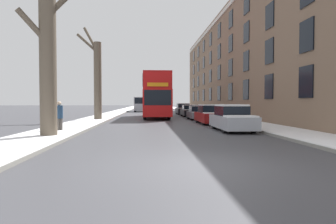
{
  "coord_description": "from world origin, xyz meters",
  "views": [
    {
      "loc": [
        -1.24,
        -7.43,
        1.6
      ],
      "look_at": [
        0.5,
        18.19,
        0.77
      ],
      "focal_mm": 32.0,
      "sensor_mm": 36.0,
      "label": 1
    }
  ],
  "objects_px": {
    "parked_car_4": "(183,109)",
    "oncoming_van": "(140,104)",
    "bare_tree_left_1": "(97,78)",
    "parked_car_0": "(232,119)",
    "double_decker_bus": "(156,94)",
    "parked_car_1": "(211,115)",
    "bare_tree_left_0": "(47,48)",
    "pedestrian_left_sidewalk": "(59,116)",
    "parked_car_3": "(190,111)",
    "parked_car_2": "(199,113)"
  },
  "relations": [
    {
      "from": "pedestrian_left_sidewalk",
      "to": "oncoming_van",
      "type": "bearing_deg",
      "value": 43.39
    },
    {
      "from": "bare_tree_left_0",
      "to": "oncoming_van",
      "type": "height_order",
      "value": "bare_tree_left_0"
    },
    {
      "from": "parked_car_3",
      "to": "pedestrian_left_sidewalk",
      "type": "xyz_separation_m",
      "value": [
        -9.32,
        -17.65,
        0.28
      ]
    },
    {
      "from": "parked_car_4",
      "to": "pedestrian_left_sidewalk",
      "type": "relative_size",
      "value": 2.56
    },
    {
      "from": "bare_tree_left_0",
      "to": "bare_tree_left_1",
      "type": "relative_size",
      "value": 1.07
    },
    {
      "from": "bare_tree_left_1",
      "to": "parked_car_0",
      "type": "xyz_separation_m",
      "value": [
        9.09,
        -9.7,
        -3.04
      ]
    },
    {
      "from": "bare_tree_left_1",
      "to": "parked_car_2",
      "type": "xyz_separation_m",
      "value": [
        9.09,
        1.34,
        -3.12
      ]
    },
    {
      "from": "parked_car_4",
      "to": "oncoming_van",
      "type": "xyz_separation_m",
      "value": [
        -6.02,
        12.25,
        0.66
      ]
    },
    {
      "from": "bare_tree_left_0",
      "to": "parked_car_3",
      "type": "height_order",
      "value": "bare_tree_left_0"
    },
    {
      "from": "parked_car_3",
      "to": "pedestrian_left_sidewalk",
      "type": "relative_size",
      "value": 2.45
    },
    {
      "from": "parked_car_0",
      "to": "pedestrian_left_sidewalk",
      "type": "height_order",
      "value": "pedestrian_left_sidewalk"
    },
    {
      "from": "parked_car_0",
      "to": "parked_car_1",
      "type": "bearing_deg",
      "value": 90.0
    },
    {
      "from": "oncoming_van",
      "to": "pedestrian_left_sidewalk",
      "type": "relative_size",
      "value": 3.38
    },
    {
      "from": "bare_tree_left_0",
      "to": "parked_car_3",
      "type": "distance_m",
      "value": 22.28
    },
    {
      "from": "parked_car_4",
      "to": "parked_car_1",
      "type": "bearing_deg",
      "value": -90.0
    },
    {
      "from": "parked_car_2",
      "to": "parked_car_3",
      "type": "distance_m",
      "value": 5.94
    },
    {
      "from": "double_decker_bus",
      "to": "parked_car_1",
      "type": "height_order",
      "value": "double_decker_bus"
    },
    {
      "from": "parked_car_4",
      "to": "oncoming_van",
      "type": "height_order",
      "value": "oncoming_van"
    },
    {
      "from": "parked_car_1",
      "to": "parked_car_3",
      "type": "relative_size",
      "value": 1.09
    },
    {
      "from": "pedestrian_left_sidewalk",
      "to": "parked_car_1",
      "type": "bearing_deg",
      "value": -7.62
    },
    {
      "from": "parked_car_4",
      "to": "bare_tree_left_0",
      "type": "bearing_deg",
      "value": -109.11
    },
    {
      "from": "parked_car_4",
      "to": "double_decker_bus",
      "type": "bearing_deg",
      "value": -114.41
    },
    {
      "from": "double_decker_bus",
      "to": "parked_car_3",
      "type": "bearing_deg",
      "value": 29.98
    },
    {
      "from": "parked_car_0",
      "to": "pedestrian_left_sidewalk",
      "type": "xyz_separation_m",
      "value": [
        -9.32,
        -0.68,
        0.22
      ]
    },
    {
      "from": "parked_car_3",
      "to": "parked_car_4",
      "type": "xyz_separation_m",
      "value": [
        0.0,
        6.32,
        0.05
      ]
    },
    {
      "from": "parked_car_2",
      "to": "parked_car_3",
      "type": "xyz_separation_m",
      "value": [
        -0.0,
        5.94,
        0.02
      ]
    },
    {
      "from": "double_decker_bus",
      "to": "pedestrian_left_sidewalk",
      "type": "bearing_deg",
      "value": -109.42
    },
    {
      "from": "bare_tree_left_1",
      "to": "oncoming_van",
      "type": "bearing_deg",
      "value": 83.23
    },
    {
      "from": "double_decker_bus",
      "to": "parked_car_1",
      "type": "bearing_deg",
      "value": -67.07
    },
    {
      "from": "bare_tree_left_0",
      "to": "parked_car_4",
      "type": "distance_m",
      "value": 28.09
    },
    {
      "from": "double_decker_bus",
      "to": "parked_car_0",
      "type": "xyz_separation_m",
      "value": [
        3.88,
        -14.73,
        -1.78
      ]
    },
    {
      "from": "bare_tree_left_1",
      "to": "parked_car_3",
      "type": "xyz_separation_m",
      "value": [
        9.09,
        7.27,
        -3.1
      ]
    },
    {
      "from": "parked_car_2",
      "to": "parked_car_3",
      "type": "relative_size",
      "value": 0.97
    },
    {
      "from": "bare_tree_left_0",
      "to": "pedestrian_left_sidewalk",
      "type": "bearing_deg",
      "value": 94.35
    },
    {
      "from": "bare_tree_left_1",
      "to": "parked_car_1",
      "type": "xyz_separation_m",
      "value": [
        9.09,
        -4.14,
        -3.05
      ]
    },
    {
      "from": "bare_tree_left_0",
      "to": "parked_car_4",
      "type": "bearing_deg",
      "value": 70.89
    },
    {
      "from": "bare_tree_left_0",
      "to": "parked_car_0",
      "type": "xyz_separation_m",
      "value": [
        9.13,
        3.07,
        -3.3
      ]
    },
    {
      "from": "parked_car_0",
      "to": "parked_car_1",
      "type": "xyz_separation_m",
      "value": [
        0.0,
        5.55,
        -0.02
      ]
    },
    {
      "from": "bare_tree_left_0",
      "to": "pedestrian_left_sidewalk",
      "type": "distance_m",
      "value": 3.9
    },
    {
      "from": "parked_car_1",
      "to": "oncoming_van",
      "type": "height_order",
      "value": "oncoming_van"
    },
    {
      "from": "parked_car_4",
      "to": "parked_car_0",
      "type": "bearing_deg",
      "value": -90.0
    },
    {
      "from": "bare_tree_left_1",
      "to": "parked_car_4",
      "type": "bearing_deg",
      "value": 56.22
    },
    {
      "from": "parked_car_2",
      "to": "parked_car_0",
      "type": "bearing_deg",
      "value": -90.0
    },
    {
      "from": "parked_car_0",
      "to": "parked_car_4",
      "type": "relative_size",
      "value": 1.02
    },
    {
      "from": "oncoming_van",
      "to": "parked_car_4",
      "type": "bearing_deg",
      "value": -63.83
    },
    {
      "from": "bare_tree_left_0",
      "to": "parked_car_2",
      "type": "distance_m",
      "value": 17.14
    },
    {
      "from": "oncoming_van",
      "to": "bare_tree_left_1",
      "type": "bearing_deg",
      "value": -96.77
    },
    {
      "from": "bare_tree_left_0",
      "to": "bare_tree_left_1",
      "type": "bearing_deg",
      "value": 89.8
    },
    {
      "from": "double_decker_bus",
      "to": "parked_car_2",
      "type": "distance_m",
      "value": 5.68
    },
    {
      "from": "double_decker_bus",
      "to": "parked_car_1",
      "type": "distance_m",
      "value": 10.13
    }
  ]
}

